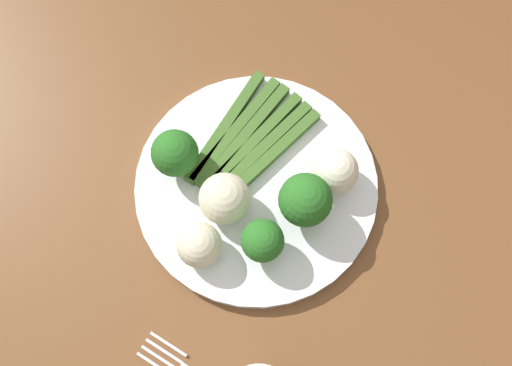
# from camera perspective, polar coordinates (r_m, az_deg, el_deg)

# --- Properties ---
(ground_plane) EXTENTS (6.00, 6.00, 0.02)m
(ground_plane) POSITION_cam_1_polar(r_m,az_deg,el_deg) (1.41, 1.17, -10.80)
(ground_plane) COLOR #B7A88E
(dining_table) EXTENTS (1.29, 0.92, 0.75)m
(dining_table) POSITION_cam_1_polar(r_m,az_deg,el_deg) (0.76, 2.12, -3.72)
(dining_table) COLOR brown
(dining_table) RESTS_ON ground_plane
(plate) EXTENTS (0.27, 0.27, 0.01)m
(plate) POSITION_cam_1_polar(r_m,az_deg,el_deg) (0.66, -0.00, -0.36)
(plate) COLOR white
(plate) RESTS_ON dining_table
(asparagus_bundle) EXTENTS (0.17, 0.12, 0.01)m
(asparagus_bundle) POSITION_cam_1_polar(r_m,az_deg,el_deg) (0.66, -0.76, 4.13)
(asparagus_bundle) COLOR #3D6626
(asparagus_bundle) RESTS_ON plate
(broccoli_near_center) EXTENTS (0.05, 0.05, 0.06)m
(broccoli_near_center) POSITION_cam_1_polar(r_m,az_deg,el_deg) (0.60, 0.93, -5.75)
(broccoli_near_center) COLOR #568E33
(broccoli_near_center) RESTS_ON plate
(broccoli_back) EXTENTS (0.06, 0.06, 0.07)m
(broccoli_back) POSITION_cam_1_polar(r_m,az_deg,el_deg) (0.60, 4.82, -1.69)
(broccoli_back) COLOR #568E33
(broccoli_back) RESTS_ON plate
(broccoli_front_left) EXTENTS (0.05, 0.05, 0.06)m
(broccoli_front_left) POSITION_cam_1_polar(r_m,az_deg,el_deg) (0.63, -7.90, 2.86)
(broccoli_front_left) COLOR #568E33
(broccoli_front_left) RESTS_ON plate
(cauliflower_mid) EXTENTS (0.05, 0.05, 0.05)m
(cauliflower_mid) POSITION_cam_1_polar(r_m,az_deg,el_deg) (0.61, -5.54, -6.03)
(cauliflower_mid) COLOR beige
(cauliflower_mid) RESTS_ON plate
(cauliflower_right) EXTENTS (0.06, 0.06, 0.06)m
(cauliflower_right) POSITION_cam_1_polar(r_m,az_deg,el_deg) (0.62, -3.07, -1.53)
(cauliflower_right) COLOR beige
(cauliflower_right) RESTS_ON plate
(cauliflower_outer_edge) EXTENTS (0.05, 0.05, 0.05)m
(cauliflower_outer_edge) POSITION_cam_1_polar(r_m,az_deg,el_deg) (0.63, 7.71, 1.19)
(cauliflower_outer_edge) COLOR white
(cauliflower_outer_edge) RESTS_ON plate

